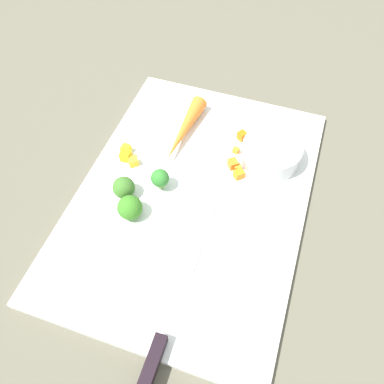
# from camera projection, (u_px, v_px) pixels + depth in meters

# --- Properties ---
(ground_plane) EXTENTS (4.00, 4.00, 0.00)m
(ground_plane) POSITION_uv_depth(u_px,v_px,m) (192.00, 200.00, 0.66)
(ground_plane) COLOR #585545
(cutting_board) EXTENTS (0.51, 0.37, 0.01)m
(cutting_board) POSITION_uv_depth(u_px,v_px,m) (192.00, 198.00, 0.65)
(cutting_board) COLOR white
(cutting_board) RESTS_ON ground_plane
(prep_bowl) EXTENTS (0.10, 0.10, 0.04)m
(prep_bowl) POSITION_uv_depth(u_px,v_px,m) (271.00, 153.00, 0.68)
(prep_bowl) COLOR #B9BBBD
(prep_bowl) RESTS_ON cutting_board
(chef_knife) EXTENTS (0.37, 0.03, 0.02)m
(chef_knife) POSITION_uv_depth(u_px,v_px,m) (173.00, 307.00, 0.53)
(chef_knife) COLOR silver
(chef_knife) RESTS_ON cutting_board
(whole_carrot) EXTENTS (0.16, 0.04, 0.03)m
(whole_carrot) POSITION_uv_depth(u_px,v_px,m) (184.00, 130.00, 0.71)
(whole_carrot) COLOR orange
(whole_carrot) RESTS_ON cutting_board
(carrot_dice_0) EXTENTS (0.02, 0.02, 0.01)m
(carrot_dice_0) POSITION_uv_depth(u_px,v_px,m) (239.00, 174.00, 0.66)
(carrot_dice_0) COLOR orange
(carrot_dice_0) RESTS_ON cutting_board
(carrot_dice_1) EXTENTS (0.02, 0.02, 0.01)m
(carrot_dice_1) POSITION_uv_depth(u_px,v_px,m) (233.00, 164.00, 0.68)
(carrot_dice_1) COLOR orange
(carrot_dice_1) RESTS_ON cutting_board
(carrot_dice_2) EXTENTS (0.01, 0.01, 0.01)m
(carrot_dice_2) POSITION_uv_depth(u_px,v_px,m) (238.00, 168.00, 0.67)
(carrot_dice_2) COLOR orange
(carrot_dice_2) RESTS_ON cutting_board
(carrot_dice_3) EXTENTS (0.02, 0.02, 0.02)m
(carrot_dice_3) POSITION_uv_depth(u_px,v_px,m) (242.00, 136.00, 0.71)
(carrot_dice_3) COLOR orange
(carrot_dice_3) RESTS_ON cutting_board
(carrot_dice_4) EXTENTS (0.01, 0.01, 0.01)m
(carrot_dice_4) POSITION_uv_depth(u_px,v_px,m) (236.00, 150.00, 0.70)
(carrot_dice_4) COLOR orange
(carrot_dice_4) RESTS_ON cutting_board
(pepper_dice_0) EXTENTS (0.02, 0.02, 0.01)m
(pepper_dice_0) POSITION_uv_depth(u_px,v_px,m) (133.00, 162.00, 0.68)
(pepper_dice_0) COLOR yellow
(pepper_dice_0) RESTS_ON cutting_board
(pepper_dice_1) EXTENTS (0.02, 0.02, 0.01)m
(pepper_dice_1) POSITION_uv_depth(u_px,v_px,m) (126.00, 149.00, 0.70)
(pepper_dice_1) COLOR yellow
(pepper_dice_1) RESTS_ON cutting_board
(pepper_dice_2) EXTENTS (0.02, 0.02, 0.02)m
(pepper_dice_2) POSITION_uv_depth(u_px,v_px,m) (126.00, 156.00, 0.68)
(pepper_dice_2) COLOR yellow
(pepper_dice_2) RESTS_ON cutting_board
(broccoli_floret_0) EXTENTS (0.03, 0.03, 0.04)m
(broccoli_floret_0) POSITION_uv_depth(u_px,v_px,m) (159.00, 180.00, 0.64)
(broccoli_floret_0) COLOR #88B062
(broccoli_floret_0) RESTS_ON cutting_board
(broccoli_floret_1) EXTENTS (0.04, 0.04, 0.04)m
(broccoli_floret_1) POSITION_uv_depth(u_px,v_px,m) (130.00, 208.00, 0.61)
(broccoli_floret_1) COLOR #83AD61
(broccoli_floret_1) RESTS_ON cutting_board
(broccoli_floret_2) EXTENTS (0.04, 0.04, 0.04)m
(broccoli_floret_2) POSITION_uv_depth(u_px,v_px,m) (124.00, 188.00, 0.63)
(broccoli_floret_2) COLOR #7FBB62
(broccoli_floret_2) RESTS_ON cutting_board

